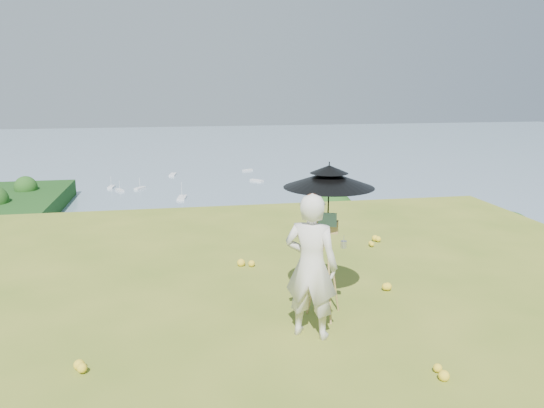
{
  "coord_description": "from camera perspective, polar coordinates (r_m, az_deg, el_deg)",
  "views": [
    {
      "loc": [
        -1.18,
        -6.43,
        3.13
      ],
      "look_at": [
        0.47,
        2.57,
        1.03
      ],
      "focal_mm": 35.0,
      "sensor_mm": 36.0,
      "label": 1
    }
  ],
  "objects": [
    {
      "name": "painter_cap",
      "position": [
        6.35,
        4.35,
        0.69
      ],
      "size": [
        0.28,
        0.29,
        0.1
      ],
      "primitive_type": null,
      "rotation": [
        0.0,
        0.0,
        -0.5
      ],
      "color": "#C66F6C",
      "rests_on": "painter"
    },
    {
      "name": "ground",
      "position": [
        7.25,
        0.02,
        -12.65
      ],
      "size": [
        14.0,
        14.0,
        0.0
      ],
      "primitive_type": "plane",
      "color": "#5C7621",
      "rests_on": "ground"
    },
    {
      "name": "bay_water",
      "position": [
        249.22,
        -10.04,
        4.17
      ],
      "size": [
        700.0,
        700.0,
        0.0
      ],
      "primitive_type": "plane",
      "color": "#6F879E",
      "rests_on": "ground"
    },
    {
      "name": "moored_boats",
      "position": [
        171.8,
        -13.93,
        0.18
      ],
      "size": [
        140.0,
        140.0,
        0.7
      ],
      "primitive_type": null,
      "color": "silver",
      "rests_on": "bay_water"
    },
    {
      "name": "sun_umbrella",
      "position": [
        6.97,
        6.1,
        0.81
      ],
      "size": [
        1.63,
        1.63,
        0.92
      ],
      "primitive_type": null,
      "rotation": [
        0.0,
        0.0,
        -0.53
      ],
      "color": "black",
      "rests_on": "field_easel"
    },
    {
      "name": "shoreline_tier",
      "position": [
        90.35,
        -8.84,
        -12.9
      ],
      "size": [
        170.0,
        28.0,
        8.0
      ],
      "primitive_type": "cube",
      "color": "#706B5A",
      "rests_on": "bay_water"
    },
    {
      "name": "wildflowers",
      "position": [
        7.45,
        -0.34,
        -11.41
      ],
      "size": [
        10.0,
        10.5,
        0.12
      ],
      "primitive_type": null,
      "color": "yellow",
      "rests_on": "ground"
    },
    {
      "name": "painter",
      "position": [
        6.59,
        4.22,
        -6.69
      ],
      "size": [
        0.8,
        0.72,
        1.84
      ],
      "primitive_type": "imported",
      "rotation": [
        0.0,
        0.0,
        2.6
      ],
      "color": "beige",
      "rests_on": "ground"
    },
    {
      "name": "slope_trees",
      "position": [
        45.24,
        -8.17,
        -10.83
      ],
      "size": [
        110.0,
        50.0,
        6.0
      ],
      "primitive_type": null,
      "color": "#285018",
      "rests_on": "forest_slope"
    },
    {
      "name": "harbor_town",
      "position": [
        87.73,
        -8.99,
        -9.07
      ],
      "size": [
        110.0,
        22.0,
        5.0
      ],
      "primitive_type": null,
      "color": "silver",
      "rests_on": "shoreline_tier"
    },
    {
      "name": "field_easel",
      "position": [
        7.2,
        5.89,
        -6.55
      ],
      "size": [
        0.73,
        0.73,
        1.48
      ],
      "primitive_type": null,
      "rotation": [
        0.0,
        0.0,
        -0.37
      ],
      "color": "olive",
      "rests_on": "ground"
    }
  ]
}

